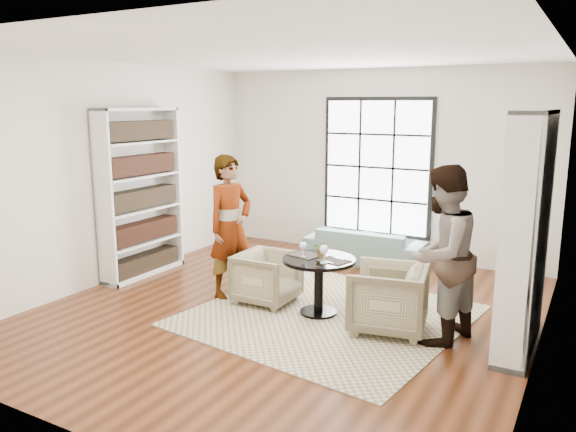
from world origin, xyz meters
The scene contains 16 objects.
ground centered at (0.00, 0.00, 0.00)m, with size 6.00×6.00×0.00m, color #5E2E16.
room_shell centered at (0.00, 0.54, 1.26)m, with size 6.00×6.01×6.00m.
rug centered at (0.50, 0.12, 0.01)m, with size 2.90×2.90×0.01m, color #BCAA8D.
pedestal_table centered at (0.37, 0.11, 0.50)m, with size 0.86×0.86×0.69m.
sofa centered at (0.04, 2.45, 0.27)m, with size 1.85×0.72×0.54m, color #779E92.
armchair_left centered at (-0.36, 0.15, 0.32)m, with size 0.69×0.71×0.65m, color tan.
armchair_right centered at (1.25, 0.04, 0.37)m, with size 0.79×0.81×0.74m, color #C4AE8C.
person_left centered at (-0.91, 0.15, 0.92)m, with size 0.67×0.44×1.83m, color gray.
person_right centered at (1.80, 0.04, 0.93)m, with size 0.90×0.71×1.86m, color gray.
placemat_left centered at (0.17, 0.14, 0.69)m, with size 0.34×0.26×0.01m, color black.
placemat_right centered at (0.57, 0.09, 0.69)m, with size 0.34×0.26×0.01m, color black.
cutlery_left centered at (0.17, 0.14, 0.70)m, with size 0.14×0.22×0.01m, color silver, non-canonical shape.
cutlery_right centered at (0.57, 0.09, 0.70)m, with size 0.14×0.22×0.01m, color silver, non-canonical shape.
wine_glass_left centered at (0.19, 0.06, 0.82)m, with size 0.08×0.08×0.18m.
wine_glass_right centered at (0.51, -0.05, 0.84)m, with size 0.10×0.10×0.21m.
flower_centerpiece centered at (0.40, 0.14, 0.79)m, with size 0.18×0.16×0.20m, color gray.
Camera 1 is at (3.14, -5.57, 2.46)m, focal length 35.00 mm.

